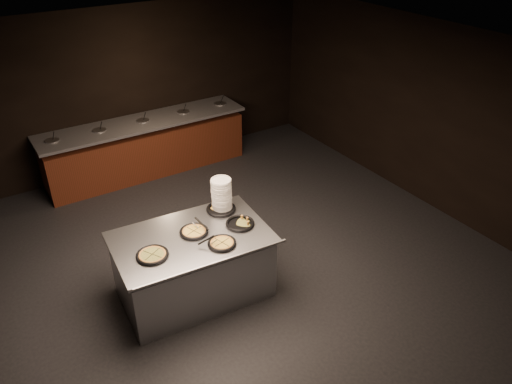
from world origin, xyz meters
The scene contains 11 objects.
room centered at (0.00, 0.00, 1.45)m, with size 7.02×8.02×2.92m.
salad_bar centered at (0.00, 3.56, 0.44)m, with size 3.70×0.83×1.18m.
serving_counter centered at (-0.75, 0.14, 0.43)m, with size 1.95×1.33×0.90m.
plate_stack centered at (-0.12, 0.50, 1.11)m, with size 0.27×0.27×0.42m, color white.
pan_veggie_whole centered at (-1.29, 0.03, 0.91)m, with size 0.38×0.38×0.04m.
pan_cheese_whole centered at (-0.68, 0.19, 0.91)m, with size 0.35×0.35×0.04m.
pan_cheese_slices_a centered at (-0.16, 0.46, 0.91)m, with size 0.39×0.39×0.04m.
pan_cheese_slices_b centered at (-0.51, -0.20, 0.91)m, with size 0.34×0.34×0.04m.
pan_veggie_slices centered at (-0.12, 0.04, 0.91)m, with size 0.36×0.36×0.04m.
server_left centered at (-0.61, 0.21, 0.97)m, with size 0.23×0.31×0.17m.
server_right centered at (-0.64, -0.16, 0.97)m, with size 0.31×0.16×0.15m.
Camera 1 is at (-2.70, -4.40, 4.44)m, focal length 35.00 mm.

